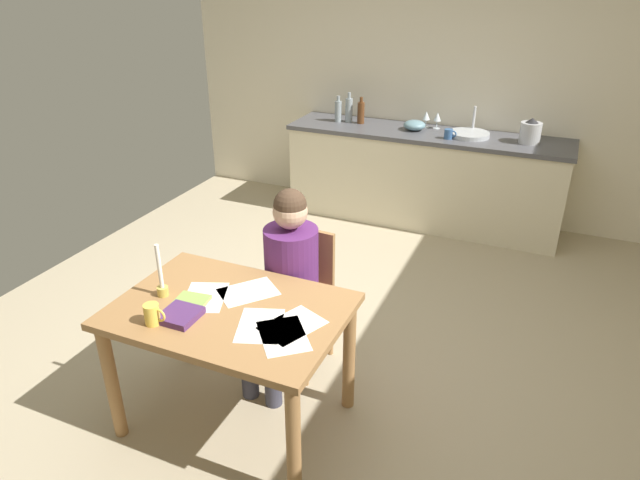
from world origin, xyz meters
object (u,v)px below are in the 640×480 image
book_cookery (180,315)px  wine_glass_by_kettle (426,116)px  dining_table (231,327)px  coffee_mug (153,314)px  sink_unit (469,134)px  bottle_oil (338,111)px  bottle_vinegar (349,110)px  mixing_bowl (414,125)px  stovetop_kettle (530,132)px  candlestick (161,281)px  chair_at_table (299,292)px  person_seated (286,276)px  wine_glass_near_sink (437,117)px  teacup_on_counter (449,134)px  bottle_wine_red (361,112)px  book_magazine (186,307)px

book_cookery → wine_glass_by_kettle: (0.36, 3.42, 0.25)m
dining_table → coffee_mug: coffee_mug is taller
sink_unit → bottle_oil: bottle_oil is taller
bottle_vinegar → mixing_bowl: bottle_vinegar is taller
bottle_oil → coffee_mug: bearing=-83.3°
stovetop_kettle → wine_glass_by_kettle: bearing=171.1°
candlestick → mixing_bowl: 3.19m
candlestick → mixing_bowl: size_ratio=1.46×
chair_at_table → person_seated: bearing=-93.0°
wine_glass_near_sink → teacup_on_counter: bearing=-59.3°
book_cookery → bottle_vinegar: (-0.39, 3.32, 0.26)m
bottle_vinegar → wine_glass_near_sink: size_ratio=1.86×
candlestick → sink_unit: 3.30m
dining_table → teacup_on_counter: teacup_on_counter is taller
sink_unit → mixing_bowl: size_ratio=1.76×
coffee_mug → bottle_vinegar: size_ratio=0.41×
chair_at_table → sink_unit: bearing=77.2°
bottle_vinegar → mixing_bowl: (0.67, -0.04, -0.08)m
wine_glass_near_sink → wine_glass_by_kettle: same height
stovetop_kettle → wine_glass_near_sink: size_ratio=1.43×
bottle_wine_red → sink_unit: bearing=-2.1°
book_magazine → bottle_wine_red: 3.25m
book_magazine → wine_glass_near_sink: wine_glass_near_sink is taller
candlestick → stovetop_kettle: size_ratio=1.36×
dining_table → candlestick: bearing=-174.5°
coffee_mug → person_seated: bearing=67.1°
chair_at_table → bottle_oil: size_ratio=3.43×
mixing_bowl → wine_glass_by_kettle: size_ratio=1.33×
sink_unit → wine_glass_by_kettle: size_ratio=2.34×
dining_table → bottle_oil: bottle_oil is taller
book_cookery → wine_glass_by_kettle: 3.45m
wine_glass_by_kettle → book_magazine: bearing=-96.5°
bottle_vinegar → mixing_bowl: bearing=-3.2°
bottle_oil → wine_glass_by_kettle: size_ratio=1.64×
chair_at_table → bottle_wine_red: 2.59m
book_cookery → mixing_bowl: size_ratio=0.92×
dining_table → wine_glass_by_kettle: 3.27m
dining_table → stovetop_kettle: stovetop_kettle is taller
book_magazine → book_cookery: (0.02, -0.08, 0.01)m
chair_at_table → bottle_wine_red: size_ratio=3.41×
book_magazine → mixing_bowl: size_ratio=1.22×
book_magazine → bottle_oil: bearing=91.4°
bottle_vinegar → stovetop_kettle: bottle_vinegar is taller
chair_at_table → stovetop_kettle: stovetop_kettle is taller
mixing_bowl → book_magazine: bearing=-95.5°
wine_glass_by_kettle → teacup_on_counter: (0.28, -0.30, -0.06)m
coffee_mug → teacup_on_counter: size_ratio=1.06×
dining_table → sink_unit: size_ratio=3.27×
bottle_wine_red → teacup_on_counter: bearing=-12.0°
wine_glass_near_sink → teacup_on_counter: wine_glass_near_sink is taller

